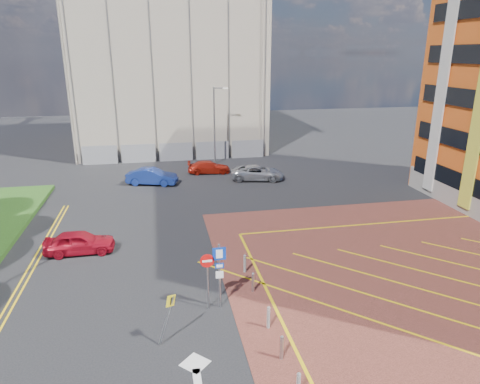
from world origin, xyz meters
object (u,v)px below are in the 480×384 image
object	(u,v)px
lamp_back	(215,123)
sign_cluster	(215,270)
car_red_back	(209,167)
car_red_left	(80,242)
warning_sign	(168,314)
car_blue_back	(152,176)
car_silver_back	(258,173)

from	to	relation	value
lamp_back	sign_cluster	distance (m)	27.38
car_red_back	sign_cluster	bearing A→B (deg)	178.10
sign_cluster	car_red_left	bearing A→B (deg)	134.36
warning_sign	car_red_left	xyz separation A→B (m)	(-4.86, 9.46, -0.75)
car_blue_back	sign_cluster	bearing A→B (deg)	-155.57
lamp_back	car_red_left	distance (m)	22.87
lamp_back	car_red_back	bearing A→B (deg)	-107.99
car_blue_back	warning_sign	bearing A→B (deg)	-161.85
car_blue_back	car_red_back	world-z (taller)	car_blue_back
warning_sign	car_red_back	distance (m)	26.05
car_red_left	car_blue_back	bearing A→B (deg)	-17.76
warning_sign	car_silver_back	distance (m)	24.13
lamp_back	car_blue_back	distance (m)	9.98
sign_cluster	car_blue_back	size ratio (longest dim) A/B	0.71
lamp_back	sign_cluster	world-z (taller)	lamp_back
car_red_left	warning_sign	bearing A→B (deg)	-153.10
car_blue_back	lamp_back	bearing A→B (deg)	-29.34
car_red_back	warning_sign	bearing A→B (deg)	173.82
warning_sign	car_blue_back	size ratio (longest dim) A/B	0.50
sign_cluster	car_red_back	size ratio (longest dim) A/B	0.77
sign_cluster	car_red_back	distance (m)	23.54
car_silver_back	car_red_back	bearing A→B (deg)	64.76
warning_sign	car_red_back	size ratio (longest dim) A/B	0.54
lamp_back	car_blue_back	size ratio (longest dim) A/B	1.79
warning_sign	car_blue_back	distance (m)	22.78
sign_cluster	car_red_left	world-z (taller)	sign_cluster
car_red_left	car_silver_back	xyz separation A→B (m)	(13.81, 12.94, 0.00)
sign_cluster	car_red_back	xyz separation A→B (m)	(2.60, 23.36, -1.35)
car_blue_back	car_red_back	distance (m)	6.17
sign_cluster	warning_sign	distance (m)	3.18
warning_sign	car_red_back	bearing A→B (deg)	79.38
car_red_left	lamp_back	bearing A→B (deg)	-29.03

